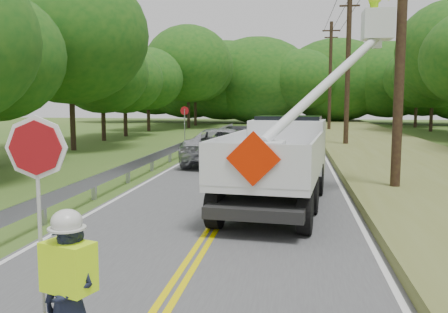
# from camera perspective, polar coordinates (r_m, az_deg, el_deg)

# --- Properties ---
(ground) EXTENTS (140.00, 140.00, 0.00)m
(ground) POSITION_cam_1_polar(r_m,az_deg,el_deg) (7.50, -6.91, -16.91)
(ground) COLOR #375E1F
(ground) RESTS_ON ground
(road) EXTENTS (7.20, 96.00, 0.03)m
(road) POSITION_cam_1_polar(r_m,az_deg,el_deg) (20.92, 3.15, -1.52)
(road) COLOR #49494B
(road) RESTS_ON ground
(guardrail) EXTENTS (0.18, 48.00, 0.77)m
(guardrail) POSITION_cam_1_polar(r_m,az_deg,el_deg) (22.45, -6.90, 0.40)
(guardrail) COLOR #97989F
(guardrail) RESTS_ON ground
(utility_poles) EXTENTS (1.60, 43.30, 10.00)m
(utility_poles) POSITION_cam_1_polar(r_m,az_deg,el_deg) (23.96, 16.18, 11.88)
(utility_poles) COLOR black
(utility_poles) RESTS_ON ground
(tall_grass_verge) EXTENTS (7.00, 96.00, 0.30)m
(tall_grass_verge) POSITION_cam_1_polar(r_m,az_deg,el_deg) (21.48, 22.38, -1.43)
(tall_grass_verge) COLOR brown
(tall_grass_verge) RESTS_ON ground
(treeline_left) EXTENTS (11.03, 54.87, 10.80)m
(treeline_left) POSITION_cam_1_polar(r_m,az_deg,el_deg) (39.26, -10.48, 10.86)
(treeline_left) COLOR #332319
(treeline_left) RESTS_ON ground
(treeline_horizon) EXTENTS (55.49, 14.19, 10.99)m
(treeline_horizon) POSITION_cam_1_polar(r_m,az_deg,el_deg) (63.05, 7.64, 8.92)
(treeline_horizon) COLOR #164C15
(treeline_horizon) RESTS_ON ground
(flagger) EXTENTS (1.12, 0.60, 2.82)m
(flagger) POSITION_cam_1_polar(r_m,az_deg,el_deg) (5.50, -17.84, -14.67)
(flagger) COLOR #191E33
(flagger) RESTS_ON road
(bucket_truck) EXTENTS (4.93, 7.27, 6.89)m
(bucket_truck) POSITION_cam_1_polar(r_m,az_deg,el_deg) (14.53, 7.64, 1.01)
(bucket_truck) COLOR black
(bucket_truck) RESTS_ON road
(suv_silver) EXTENTS (3.08, 6.15, 1.67)m
(suv_silver) POSITION_cam_1_polar(r_m,az_deg,el_deg) (22.62, -0.19, 1.26)
(suv_silver) COLOR #B4B6BC
(suv_silver) RESTS_ON road
(suv_darkgrey) EXTENTS (3.73, 5.22, 1.40)m
(suv_darkgrey) POSITION_cam_1_polar(r_m,az_deg,el_deg) (29.94, 1.49, 2.34)
(suv_darkgrey) COLOR #313238
(suv_darkgrey) RESTS_ON road
(stop_sign_permanent) EXTENTS (0.50, 0.28, 2.60)m
(stop_sign_permanent) POSITION_cam_1_polar(r_m,az_deg,el_deg) (30.22, -4.66, 4.28)
(stop_sign_permanent) COLOR #97989F
(stop_sign_permanent) RESTS_ON ground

